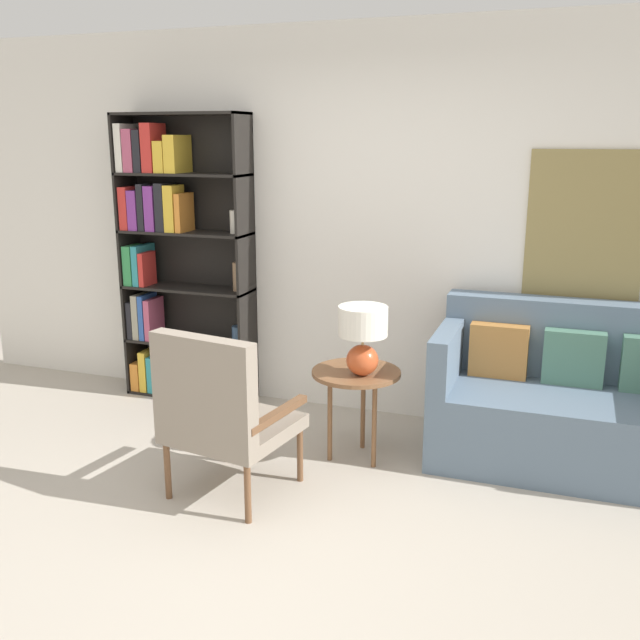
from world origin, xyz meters
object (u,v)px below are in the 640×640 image
Objects in this scene: couch at (569,404)px; side_table at (356,380)px; bookshelf at (170,258)px; table_lamp at (363,333)px; armchair at (220,409)px.

couch is 1.31m from side_table.
bookshelf is 3.69× the size of side_table.
table_lamp is (0.06, -0.06, 0.32)m from side_table.
armchair is 0.60× the size of couch.
armchair is 1.68× the size of side_table.
table_lamp is (1.71, -0.71, -0.24)m from bookshelf.
bookshelf reaches higher than table_lamp.
bookshelf reaches higher than armchair.
bookshelf is at bearing 157.43° from table_lamp.
armchair is 2.13m from couch.
table_lamp is at bearing -158.53° from couch.
couch is (2.90, -0.25, -0.70)m from bookshelf.
couch is at bearing -4.84° from bookshelf.
side_table is (-1.24, -0.40, 0.14)m from couch.
bookshelf is 5.04× the size of table_lamp.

